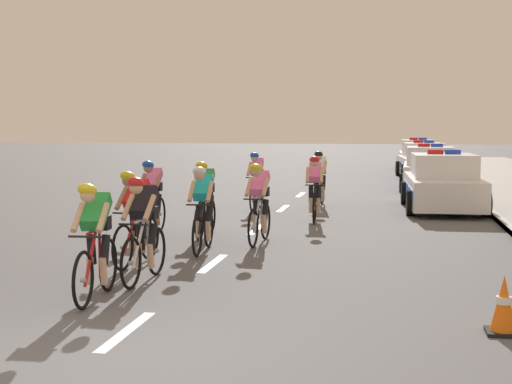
{
  "coord_description": "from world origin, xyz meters",
  "views": [
    {
      "loc": [
        2.79,
        -6.18,
        2.24
      ],
      "look_at": [
        0.56,
        6.14,
        1.1
      ],
      "focal_mm": 51.92,
      "sensor_mm": 36.0,
      "label": 1
    }
  ],
  "objects_px": {
    "cyclist_fifth": "(259,202)",
    "police_car_third": "(423,162)",
    "police_car_furthest": "(418,156)",
    "cyclist_seventh": "(152,197)",
    "cyclist_tenth": "(320,178)",
    "cyclist_fourth": "(203,208)",
    "traffic_cone_near": "(504,306)",
    "police_car_second": "(430,170)",
    "cyclist_third": "(136,216)",
    "cyclist_second": "(143,228)",
    "cyclist_sixth": "(205,198)",
    "cyclist_eighth": "(315,188)",
    "cyclist_ninth": "(256,180)",
    "cyclist_lead": "(95,239)",
    "police_car_nearest": "(443,184)"
  },
  "relations": [
    {
      "from": "police_car_third",
      "to": "police_car_furthest",
      "type": "xyz_separation_m",
      "value": [
        -0.0,
        5.94,
        0.0
      ]
    },
    {
      "from": "cyclist_sixth",
      "to": "cyclist_fifth",
      "type": "bearing_deg",
      "value": -27.58
    },
    {
      "from": "cyclist_tenth",
      "to": "police_car_furthest",
      "type": "bearing_deg",
      "value": 79.49
    },
    {
      "from": "cyclist_seventh",
      "to": "cyclist_fourth",
      "type": "bearing_deg",
      "value": -49.93
    },
    {
      "from": "cyclist_third",
      "to": "cyclist_fifth",
      "type": "height_order",
      "value": "same"
    },
    {
      "from": "cyclist_sixth",
      "to": "cyclist_tenth",
      "type": "xyz_separation_m",
      "value": [
        1.74,
        5.91,
        0.0
      ]
    },
    {
      "from": "cyclist_seventh",
      "to": "traffic_cone_near",
      "type": "relative_size",
      "value": 2.69
    },
    {
      "from": "cyclist_tenth",
      "to": "police_car_third",
      "type": "height_order",
      "value": "police_car_third"
    },
    {
      "from": "cyclist_lead",
      "to": "cyclist_tenth",
      "type": "height_order",
      "value": "same"
    },
    {
      "from": "cyclist_third",
      "to": "cyclist_fourth",
      "type": "bearing_deg",
      "value": 61.38
    },
    {
      "from": "police_car_nearest",
      "to": "police_car_second",
      "type": "relative_size",
      "value": 1.0
    },
    {
      "from": "cyclist_second",
      "to": "traffic_cone_near",
      "type": "distance_m",
      "value": 5.03
    },
    {
      "from": "cyclist_sixth",
      "to": "police_car_third",
      "type": "relative_size",
      "value": 0.38
    },
    {
      "from": "cyclist_fourth",
      "to": "cyclist_ninth",
      "type": "xyz_separation_m",
      "value": [
        -0.22,
        6.54,
        0.0
      ]
    },
    {
      "from": "cyclist_lead",
      "to": "police_car_third",
      "type": "relative_size",
      "value": 0.38
    },
    {
      "from": "cyclist_fifth",
      "to": "cyclist_sixth",
      "type": "relative_size",
      "value": 1.0
    },
    {
      "from": "cyclist_eighth",
      "to": "police_car_second",
      "type": "xyz_separation_m",
      "value": [
        3.08,
        9.26,
        -0.11
      ]
    },
    {
      "from": "cyclist_fifth",
      "to": "cyclist_eighth",
      "type": "xyz_separation_m",
      "value": [
        0.71,
        3.37,
        0.0
      ]
    },
    {
      "from": "cyclist_fourth",
      "to": "police_car_furthest",
      "type": "height_order",
      "value": "police_car_furthest"
    },
    {
      "from": "cyclist_seventh",
      "to": "cyclist_tenth",
      "type": "relative_size",
      "value": 1.0
    },
    {
      "from": "cyclist_second",
      "to": "cyclist_eighth",
      "type": "bearing_deg",
      "value": 76.12
    },
    {
      "from": "cyclist_sixth",
      "to": "traffic_cone_near",
      "type": "relative_size",
      "value": 2.69
    },
    {
      "from": "cyclist_third",
      "to": "cyclist_fifth",
      "type": "xyz_separation_m",
      "value": [
        1.56,
        2.47,
        0.0
      ]
    },
    {
      "from": "cyclist_fourth",
      "to": "traffic_cone_near",
      "type": "distance_m",
      "value": 6.27
    },
    {
      "from": "cyclist_lead",
      "to": "cyclist_second",
      "type": "xyz_separation_m",
      "value": [
        0.24,
        1.16,
        0.0
      ]
    },
    {
      "from": "cyclist_fourth",
      "to": "police_car_third",
      "type": "height_order",
      "value": "police_car_third"
    },
    {
      "from": "traffic_cone_near",
      "to": "police_car_furthest",
      "type": "bearing_deg",
      "value": 89.7
    },
    {
      "from": "cyclist_seventh",
      "to": "cyclist_eighth",
      "type": "height_order",
      "value": "same"
    },
    {
      "from": "police_car_second",
      "to": "traffic_cone_near",
      "type": "xyz_separation_m",
      "value": [
        -0.15,
        -18.12,
        -0.37
      ]
    },
    {
      "from": "cyclist_eighth",
      "to": "cyclist_fourth",
      "type": "bearing_deg",
      "value": -108.8
    },
    {
      "from": "police_car_furthest",
      "to": "traffic_cone_near",
      "type": "distance_m",
      "value": 29.59
    },
    {
      "from": "cyclist_lead",
      "to": "police_car_furthest",
      "type": "height_order",
      "value": "police_car_furthest"
    },
    {
      "from": "cyclist_ninth",
      "to": "police_car_furthest",
      "type": "distance_m",
      "value": 19.26
    },
    {
      "from": "cyclist_sixth",
      "to": "traffic_cone_near",
      "type": "bearing_deg",
      "value": -51.68
    },
    {
      "from": "cyclist_second",
      "to": "traffic_cone_near",
      "type": "relative_size",
      "value": 2.69
    },
    {
      "from": "cyclist_eighth",
      "to": "police_car_furthest",
      "type": "relative_size",
      "value": 0.39
    },
    {
      "from": "cyclist_seventh",
      "to": "cyclist_eighth",
      "type": "xyz_separation_m",
      "value": [
        3.03,
        2.67,
        0.0
      ]
    },
    {
      "from": "cyclist_second",
      "to": "cyclist_eighth",
      "type": "relative_size",
      "value": 1.0
    },
    {
      "from": "cyclist_lead",
      "to": "cyclist_sixth",
      "type": "relative_size",
      "value": 1.0
    },
    {
      "from": "cyclist_third",
      "to": "cyclist_second",
      "type": "bearing_deg",
      "value": -65.78
    },
    {
      "from": "cyclist_lead",
      "to": "cyclist_eighth",
      "type": "relative_size",
      "value": 1.0
    },
    {
      "from": "cyclist_second",
      "to": "cyclist_fifth",
      "type": "xyz_separation_m",
      "value": [
        1.03,
        3.66,
        0.0
      ]
    },
    {
      "from": "traffic_cone_near",
      "to": "cyclist_third",
      "type": "bearing_deg",
      "value": 149.82
    },
    {
      "from": "cyclist_ninth",
      "to": "police_car_second",
      "type": "distance_m",
      "value": 8.65
    },
    {
      "from": "cyclist_third",
      "to": "police_car_second",
      "type": "height_order",
      "value": "police_car_second"
    },
    {
      "from": "cyclist_fifth",
      "to": "police_car_third",
      "type": "distance_m",
      "value": 18.55
    },
    {
      "from": "cyclist_fifth",
      "to": "cyclist_tenth",
      "type": "distance_m",
      "value": 6.57
    },
    {
      "from": "police_car_third",
      "to": "cyclist_third",
      "type": "bearing_deg",
      "value": -104.53
    },
    {
      "from": "cyclist_second",
      "to": "police_car_nearest",
      "type": "xyz_separation_m",
      "value": [
        4.81,
        9.9,
        -0.11
      ]
    },
    {
      "from": "police_car_second",
      "to": "police_car_furthest",
      "type": "relative_size",
      "value": 1.01
    }
  ]
}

